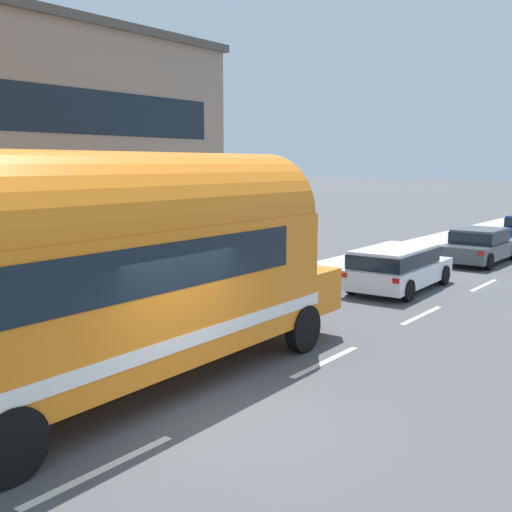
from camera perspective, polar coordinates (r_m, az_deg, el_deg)
ground_plane at (r=9.98m, az=-4.16°, el=-14.62°), size 300.00×300.00×0.00m
lane_markings at (r=22.32m, az=13.99°, el=-1.82°), size 3.82×80.00×0.01m
sidewalk_slab at (r=20.59m, az=3.84°, el=-2.25°), size 2.80×90.00×0.15m
painted_bus at (r=10.22m, az=-14.32°, el=-0.84°), size 2.75×11.30×4.12m
car_lead at (r=19.62m, az=12.92°, el=-0.85°), size 2.10×4.53×1.37m
car_second at (r=26.12m, az=19.97°, el=1.03°), size 1.99×4.61×1.37m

